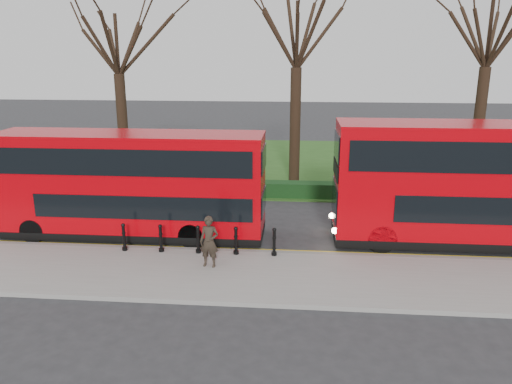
# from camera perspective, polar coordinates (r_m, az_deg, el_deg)

# --- Properties ---
(ground) EXTENTS (120.00, 120.00, 0.00)m
(ground) POSITION_cam_1_polar(r_m,az_deg,el_deg) (19.67, -1.93, -5.97)
(ground) COLOR #28282B
(ground) RESTS_ON ground
(pavement) EXTENTS (60.00, 4.00, 0.15)m
(pavement) POSITION_cam_1_polar(r_m,az_deg,el_deg) (16.91, -3.16, -9.45)
(pavement) COLOR gray
(pavement) RESTS_ON ground
(kerb) EXTENTS (60.00, 0.25, 0.16)m
(kerb) POSITION_cam_1_polar(r_m,az_deg,el_deg) (18.72, -2.30, -6.87)
(kerb) COLOR slate
(kerb) RESTS_ON ground
(grass_verge) EXTENTS (60.00, 18.00, 0.06)m
(grass_verge) POSITION_cam_1_polar(r_m,az_deg,el_deg) (34.01, 1.09, 3.36)
(grass_verge) COLOR #264C19
(grass_verge) RESTS_ON ground
(hedge) EXTENTS (60.00, 0.90, 0.80)m
(hedge) POSITION_cam_1_polar(r_m,az_deg,el_deg) (25.97, -0.15, 0.35)
(hedge) COLOR black
(hedge) RESTS_ON ground
(yellow_line_outer) EXTENTS (60.00, 0.10, 0.01)m
(yellow_line_outer) POSITION_cam_1_polar(r_m,az_deg,el_deg) (19.03, -2.19, -6.72)
(yellow_line_outer) COLOR yellow
(yellow_line_outer) RESTS_ON ground
(yellow_line_inner) EXTENTS (60.00, 0.10, 0.01)m
(yellow_line_inner) POSITION_cam_1_polar(r_m,az_deg,el_deg) (19.21, -2.11, -6.50)
(yellow_line_inner) COLOR yellow
(yellow_line_inner) RESTS_ON ground
(tree_left) EXTENTS (7.10, 7.10, 11.10)m
(tree_left) POSITION_cam_1_polar(r_m,az_deg,el_deg) (29.98, -15.67, 16.64)
(tree_left) COLOR black
(tree_left) RESTS_ON ground
(tree_mid) EXTENTS (7.53, 7.53, 11.77)m
(tree_mid) POSITION_cam_1_polar(r_m,az_deg,el_deg) (28.19, 4.72, 18.25)
(tree_mid) COLOR black
(tree_mid) RESTS_ON ground
(tree_right) EXTENTS (7.59, 7.59, 11.86)m
(tree_right) POSITION_cam_1_polar(r_m,az_deg,el_deg) (29.83, 25.22, 16.87)
(tree_right) COLOR black
(tree_right) RESTS_ON ground
(bollard_row) EXTENTS (5.72, 0.15, 1.00)m
(bollard_row) POSITION_cam_1_polar(r_m,az_deg,el_deg) (18.40, -6.63, -5.45)
(bollard_row) COLOR black
(bollard_row) RESTS_ON pavement
(bus_lead) EXTENTS (10.63, 2.44, 4.23)m
(bus_lead) POSITION_cam_1_polar(r_m,az_deg,el_deg) (20.52, -14.10, 0.73)
(bus_lead) COLOR #B10008
(bus_lead) RESTS_ON ground
(bus_rear) EXTENTS (11.85, 2.72, 4.72)m
(bus_rear) POSITION_cam_1_polar(r_m,az_deg,el_deg) (20.95, 25.40, 0.67)
(bus_rear) COLOR #B10008
(bus_rear) RESTS_ON ground
(pedestrian) EXTENTS (0.70, 0.50, 1.79)m
(pedestrian) POSITION_cam_1_polar(r_m,az_deg,el_deg) (17.10, -5.37, -5.67)
(pedestrian) COLOR #2D241C
(pedestrian) RESTS_ON pavement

